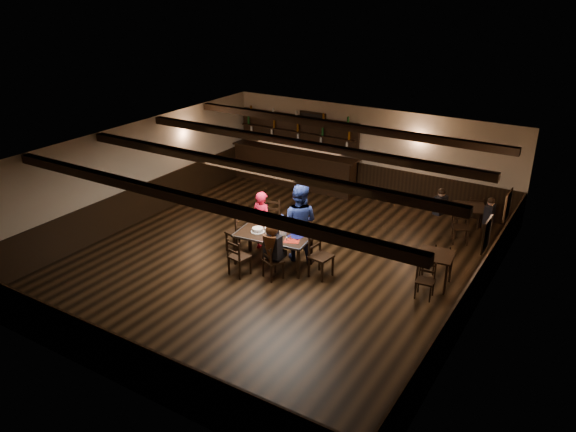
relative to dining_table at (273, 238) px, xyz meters
The scene contains 25 objects.
ground 0.70m from the dining_table, 85.55° to the left, with size 10.00×10.00×0.00m, color black.
room_shell 1.08m from the dining_table, 83.85° to the left, with size 9.02×10.02×2.71m.
dining_table is the anchor object (origin of this frame).
chair_near_left 0.96m from the dining_table, 114.36° to the right, with size 0.48×0.46×0.89m.
chair_near_right 0.70m from the dining_table, 62.26° to the right, with size 0.51×0.50×0.84m.
chair_end_left 1.02m from the dining_table, behind, with size 0.54×0.55×1.00m.
chair_end_right 1.13m from the dining_table, ahead, with size 0.50×0.52×0.98m.
chair_far_pushed 1.68m from the dining_table, 124.56° to the left, with size 0.51×0.49×0.94m.
woman_pink 0.83m from the dining_table, 141.32° to the left, with size 0.55×0.36×1.51m, color #E22546.
man_blue 0.71m from the dining_table, 59.61° to the left, with size 0.90×0.70×1.85m, color navy.
seated_person 0.67m from the dining_table, 57.97° to the right, with size 0.37×0.55×0.90m.
cake 0.41m from the dining_table, behind, with size 0.32×0.32×0.10m.
plate_stack_a 0.18m from the dining_table, 157.04° to the right, with size 0.18×0.18×0.17m, color white.
plate_stack_b 0.24m from the dining_table, 34.74° to the left, with size 0.17×0.17×0.20m, color white.
tea_light 0.15m from the dining_table, 77.59° to the left, with size 0.05×0.05×0.06m.
salt_shaker 0.44m from the dining_table, 10.41° to the right, with size 0.03×0.03×0.08m, color silver.
pepper_shaker 0.47m from the dining_table, ahead, with size 0.04×0.04×0.09m, color #A5A8AD.
drink_glass 0.30m from the dining_table, 30.49° to the left, with size 0.07×0.07×0.11m, color silver.
menu_red 0.54m from the dining_table, ahead, with size 0.34×0.24×0.00m, color maroon.
menu_blue 0.52m from the dining_table, 21.31° to the left, with size 0.32×0.23×0.00m, color #101253.
bar_counter 5.43m from the dining_table, 115.74° to the left, with size 4.34×0.70×2.20m.
back_table_a 3.61m from the dining_table, 16.36° to the left, with size 0.80×0.80×0.75m.
back_table_b 5.26m from the dining_table, 50.35° to the left, with size 1.03×1.03×0.75m.
bg_patron_left 4.69m from the dining_table, 55.44° to the left, with size 0.30×0.39×0.70m.
bg_patron_right 5.53m from the dining_table, 45.47° to the left, with size 0.22×0.34×0.68m.
Camera 1 is at (6.34, -9.81, 6.21)m, focal length 35.00 mm.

